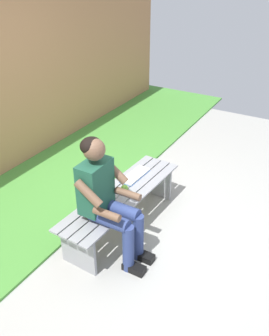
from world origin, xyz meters
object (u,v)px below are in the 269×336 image
person_seated (107,197)px  apple (125,188)px  bench_near (122,201)px  book_open (135,175)px

person_seated → apple: size_ratio=15.60×
bench_near → book_open: 0.38m
person_seated → apple: person_seated is taller
apple → bench_near: bearing=-8.4°
person_seated → apple: bearing=-168.5°
book_open → person_seated: bearing=13.6°
apple → person_seated: bearing=11.5°
book_open → apple: bearing=12.7°
person_seated → book_open: bearing=-169.1°
apple → book_open: 0.33m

